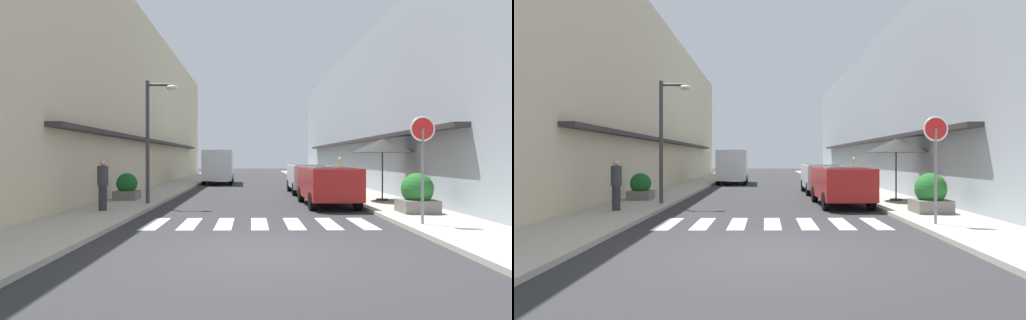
% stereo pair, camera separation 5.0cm
% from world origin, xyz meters
% --- Properties ---
extents(ground_plane, '(98.28, 98.28, 0.00)m').
position_xyz_m(ground_plane, '(0.00, 17.87, 0.00)').
color(ground_plane, '#2B2B2D').
extents(sidewalk_left, '(2.48, 62.54, 0.12)m').
position_xyz_m(sidewalk_left, '(-4.95, 17.87, 0.06)').
color(sidewalk_left, '#ADA899').
rests_on(sidewalk_left, ground_plane).
extents(sidewalk_right, '(2.48, 62.54, 0.12)m').
position_xyz_m(sidewalk_right, '(4.95, 17.87, 0.06)').
color(sidewalk_right, '#ADA899').
rests_on(sidewalk_right, ground_plane).
extents(building_row_left, '(5.50, 42.21, 9.93)m').
position_xyz_m(building_row_left, '(-8.69, 19.10, 4.96)').
color(building_row_left, beige).
rests_on(building_row_left, ground_plane).
extents(building_row_right, '(5.50, 42.21, 8.75)m').
position_xyz_m(building_row_right, '(8.69, 19.10, 4.37)').
color(building_row_right, '#939EA8').
rests_on(building_row_right, ground_plane).
extents(crosswalk, '(6.15, 2.20, 0.01)m').
position_xyz_m(crosswalk, '(-0.00, 3.68, 0.01)').
color(crosswalk, silver).
rests_on(crosswalk, ground_plane).
extents(parked_car_near, '(1.88, 4.38, 1.47)m').
position_xyz_m(parked_car_near, '(2.66, 8.14, 0.92)').
color(parked_car_near, maroon).
rests_on(parked_car_near, ground_plane).
extents(parked_car_mid, '(1.82, 4.23, 1.47)m').
position_xyz_m(parked_car_mid, '(2.66, 13.92, 0.92)').
color(parked_car_mid, silver).
rests_on(parked_car_mid, ground_plane).
extents(delivery_van, '(2.08, 5.43, 2.37)m').
position_xyz_m(delivery_van, '(-2.51, 22.45, 1.41)').
color(delivery_van, silver).
rests_on(delivery_van, ground_plane).
extents(round_street_sign, '(0.65, 0.07, 2.77)m').
position_xyz_m(round_street_sign, '(4.19, 2.86, 2.24)').
color(round_street_sign, slate).
rests_on(round_street_sign, sidewalk_right).
extents(street_lamp, '(1.19, 0.28, 4.58)m').
position_xyz_m(street_lamp, '(-3.89, 8.02, 2.98)').
color(street_lamp, '#38383D').
rests_on(street_lamp, sidewalk_left).
extents(cafe_umbrella, '(2.47, 2.47, 2.47)m').
position_xyz_m(cafe_umbrella, '(5.05, 9.10, 2.31)').
color(cafe_umbrella, '#262626').
rests_on(cafe_umbrella, sidewalk_right).
extents(planter_corner, '(1.08, 1.08, 1.23)m').
position_xyz_m(planter_corner, '(4.94, 5.18, 0.68)').
color(planter_corner, slate).
rests_on(planter_corner, sidewalk_right).
extents(planter_midblock, '(0.92, 0.92, 1.08)m').
position_xyz_m(planter_midblock, '(-5.29, 9.50, 0.62)').
color(planter_midblock, slate).
rests_on(planter_midblock, sidewalk_left).
extents(pedestrian_walking_near, '(0.34, 0.34, 1.66)m').
position_xyz_m(pedestrian_walking_near, '(-5.02, 5.83, 0.99)').
color(pedestrian_walking_near, '#282B33').
rests_on(pedestrian_walking_near, sidewalk_left).
extents(pedestrian_walking_far, '(0.34, 0.34, 1.76)m').
position_xyz_m(pedestrian_walking_far, '(4.97, 16.99, 1.05)').
color(pedestrian_walking_far, '#282B33').
rests_on(pedestrian_walking_far, sidewalk_right).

